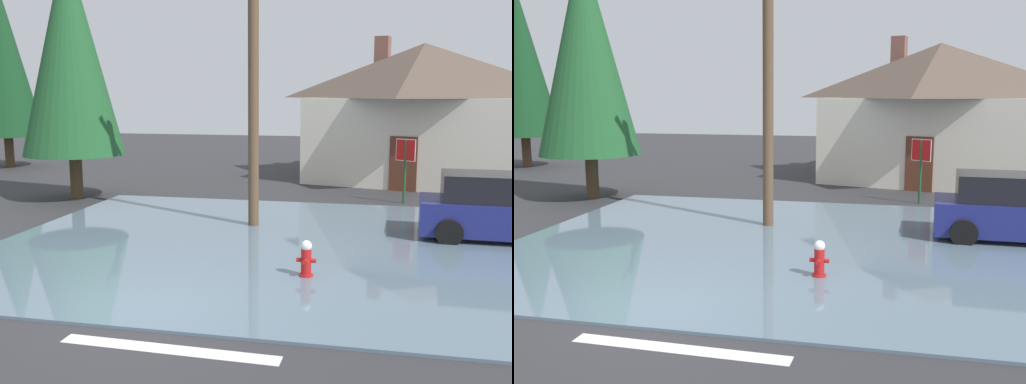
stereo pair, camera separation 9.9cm
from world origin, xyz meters
The scene contains 10 objects.
ground_plane centered at (0.00, 0.00, -0.05)m, with size 80.00×80.00×0.10m, color #2D2D30.
flood_puddle centered at (1.67, 4.50, 0.03)m, with size 13.61×10.75×0.05m, color slate.
lane_stop_bar centered at (0.92, -1.37, 0.00)m, with size 3.22×0.30×0.01m, color silver.
fire_hydrant centered at (2.39, 2.20, 0.37)m, with size 0.38×0.33×0.76m.
utility_pole centered at (0.44, 6.30, 4.67)m, with size 1.60×0.28×8.98m.
stop_sign_far centered at (4.47, 10.70, 1.48)m, with size 0.60×0.41×2.09m.
house centered at (5.26, 16.41, 2.87)m, with size 10.11×9.05×5.97m.
parked_car centered at (6.72, 6.16, 0.78)m, with size 4.30×2.12×1.63m.
pine_tree_tall_left centered at (-6.37, 9.24, 4.90)m, with size 3.33×3.33×8.34m.
pine_tree_mid_left centered at (-13.89, 16.35, 4.95)m, with size 3.37×3.37×8.42m.
Camera 1 is at (3.77, -8.64, 3.54)m, focal length 41.11 mm.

